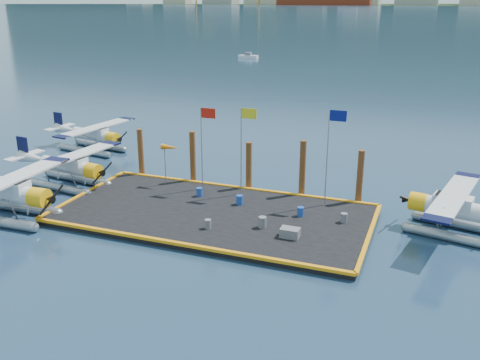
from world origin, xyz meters
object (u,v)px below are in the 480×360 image
(piling_4, at_px, (360,179))
(piling_3, at_px, (302,170))
(seaplane_b, at_px, (69,169))
(drum_5, at_px, (240,200))
(windsock, at_px, (170,148))
(drum_4, at_px, (344,218))
(seaplane_c, at_px, (94,137))
(drum_0, at_px, (199,192))
(drum_2, at_px, (301,212))
(flagpole_blue, at_px, (331,144))
(piling_1, at_px, (193,159))
(drum_3, at_px, (208,224))
(crate, at_px, (290,233))
(piling_2, at_px, (249,168))
(piling_0, at_px, (141,154))
(drum_1, at_px, (262,222))
(seaplane_a, at_px, (6,196))
(seaplane_d, at_px, (459,212))
(flagpole_red, at_px, (204,136))
(flagpole_yellow, at_px, (244,138))

(piling_4, bearing_deg, piling_3, 180.00)
(seaplane_b, relative_size, drum_5, 14.80)
(windsock, bearing_deg, drum_4, -10.43)
(seaplane_b, relative_size, seaplane_c, 1.04)
(drum_0, bearing_deg, drum_2, -7.64)
(flagpole_blue, height_order, piling_1, flagpole_blue)
(drum_3, bearing_deg, drum_0, 120.00)
(drum_2, distance_m, drum_5, 4.39)
(drum_2, height_order, flagpole_blue, flagpole_blue)
(windsock, distance_m, piling_4, 13.68)
(drum_0, bearing_deg, seaplane_b, -175.86)
(piling_3, bearing_deg, drum_2, -76.56)
(crate, bearing_deg, drum_4, 51.95)
(drum_4, distance_m, drum_5, 7.16)
(drum_0, distance_m, piling_2, 4.15)
(drum_4, height_order, piling_3, piling_3)
(drum_0, xyz_separation_m, piling_0, (-6.40, 3.01, 1.30))
(drum_3, relative_size, drum_4, 0.96)
(drum_1, bearing_deg, seaplane_b, 170.11)
(drum_5, xyz_separation_m, piling_4, (7.40, 3.50, 1.28))
(drum_5, bearing_deg, piling_3, 45.81)
(piling_4, bearing_deg, seaplane_a, -153.93)
(drum_0, bearing_deg, seaplane_a, -144.96)
(seaplane_d, bearing_deg, crate, 128.69)
(seaplane_b, height_order, flagpole_red, flagpole_red)
(piling_1, bearing_deg, drum_3, -59.13)
(drum_2, height_order, piling_0, piling_0)
(piling_0, bearing_deg, crate, -27.27)
(drum_3, relative_size, piling_3, 0.13)
(drum_3, xyz_separation_m, piling_1, (-4.70, 7.87, 1.41))
(windsock, xyz_separation_m, piling_2, (5.53, 1.60, -1.33))
(seaplane_c, relative_size, drum_1, 13.23)
(drum_0, distance_m, piling_4, 11.10)
(seaplane_c, relative_size, piling_1, 2.18)
(drum_0, distance_m, drum_5, 3.24)
(flagpole_blue, relative_size, piling_1, 1.55)
(drum_2, height_order, piling_4, piling_4)
(seaplane_b, bearing_deg, piling_4, 107.25)
(flagpole_blue, bearing_deg, drum_5, -161.27)
(drum_0, xyz_separation_m, piling_3, (6.60, 3.01, 1.45))
(drum_1, bearing_deg, flagpole_yellow, 121.42)
(seaplane_d, xyz_separation_m, piling_2, (-14.30, 2.65, 0.42))
(drum_0, xyz_separation_m, windsock, (-2.92, 1.41, 2.53))
(windsock, bearing_deg, drum_2, -13.00)
(flagpole_yellow, bearing_deg, seaplane_d, -4.25)
(seaplane_a, distance_m, flagpole_red, 13.56)
(flagpole_yellow, bearing_deg, seaplane_a, -146.64)
(drum_4, xyz_separation_m, piling_0, (-16.74, 4.04, 1.30))
(drum_2, bearing_deg, crate, -86.18)
(flagpole_blue, height_order, piling_2, flagpole_blue)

